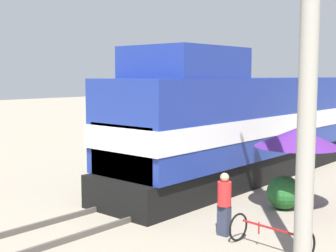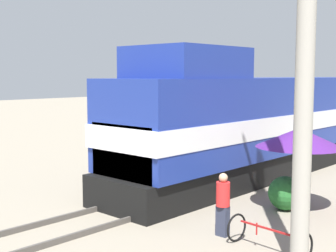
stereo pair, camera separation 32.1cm
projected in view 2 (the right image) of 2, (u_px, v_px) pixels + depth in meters
The scene contains 8 objects.
ground_plane at pixel (174, 199), 15.00m from camera, with size 120.00×120.00×0.00m, color gray.
rail_near at pixel (158, 193), 15.48m from camera, with size 0.08×43.49×0.15m, color #4C4742.
rail_far at pixel (191, 201), 14.51m from camera, with size 0.08×43.49×0.15m, color #4C4742.
locomotive at pixel (258, 123), 18.38m from camera, with size 3.01×15.96×4.84m.
vendor_umbrella at pixel (299, 138), 13.44m from camera, with size 2.50×2.50×2.45m.
shrub_cluster at pixel (285, 193), 13.72m from camera, with size 1.00×1.00×1.00m, color #236028.
person_bystander at pixel (223, 202), 11.45m from camera, with size 0.34×0.34×1.57m.
bicycle at pixel (268, 237), 10.44m from camera, with size 1.92×0.85×0.68m.
Camera 2 is at (9.83, -10.88, 3.94)m, focal length 50.00 mm.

